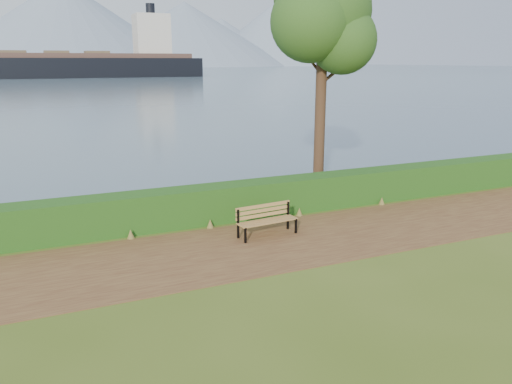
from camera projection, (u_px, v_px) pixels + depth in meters
name	position (u px, v px, depth m)	size (l,w,h in m)	color
ground	(281.00, 247.00, 11.97)	(140.00, 140.00, 0.00)	#465C1A
path	(275.00, 243.00, 12.24)	(40.00, 3.40, 0.01)	#57301E
hedge	(241.00, 200.00, 14.15)	(32.00, 0.85, 1.00)	#1D4D16
water	(45.00, 70.00, 242.69)	(700.00, 510.00, 0.00)	#475E72
mountains	(23.00, 27.00, 361.71)	(585.00, 190.00, 70.00)	gray
bench	(266.00, 218.00, 12.71)	(1.62, 0.62, 0.79)	black
tree	(323.00, 17.00, 15.68)	(3.75, 3.20, 7.62)	#321E14
cargo_ship	(78.00, 65.00, 130.09)	(69.71, 11.12, 21.15)	black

